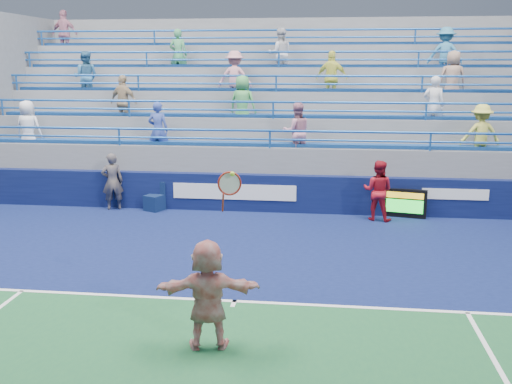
# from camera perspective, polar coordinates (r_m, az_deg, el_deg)

# --- Properties ---
(ground) EXTENTS (120.00, 120.00, 0.00)m
(ground) POSITION_cam_1_polar(r_m,az_deg,el_deg) (10.59, -2.16, -10.96)
(ground) COLOR #333538
(sponsor_wall) EXTENTS (18.00, 0.32, 1.10)m
(sponsor_wall) POSITION_cam_1_polar(r_m,az_deg,el_deg) (16.56, 1.32, -0.13)
(sponsor_wall) COLOR #0A113A
(sponsor_wall) RESTS_ON ground
(bleacher_stand) EXTENTS (18.00, 5.60, 6.13)m
(bleacher_stand) POSITION_cam_1_polar(r_m,az_deg,el_deg) (20.08, 2.35, 5.05)
(bleacher_stand) COLOR slate
(bleacher_stand) RESTS_ON ground
(serve_speed_board) EXTENTS (1.19, 0.36, 0.82)m
(serve_speed_board) POSITION_cam_1_polar(r_m,az_deg,el_deg) (16.48, 14.66, -1.11)
(serve_speed_board) COLOR black
(serve_speed_board) RESTS_ON ground
(judge_chair) EXTENTS (0.62, 0.64, 0.84)m
(judge_chair) POSITION_cam_1_polar(r_m,az_deg,el_deg) (17.01, -10.11, -0.95)
(judge_chair) COLOR #0D1D42
(judge_chair) RESTS_ON ground
(tennis_player) EXTENTS (1.66, 0.75, 2.77)m
(tennis_player) POSITION_cam_1_polar(r_m,az_deg,el_deg) (8.73, -4.84, -10.16)
(tennis_player) COLOR silver
(tennis_player) RESTS_ON ground
(line_judge) EXTENTS (0.73, 0.61, 1.70)m
(line_judge) POSITION_cam_1_polar(r_m,az_deg,el_deg) (17.25, -14.16, 1.02)
(line_judge) COLOR #131B35
(line_judge) RESTS_ON ground
(ball_girl) EXTENTS (0.96, 0.84, 1.68)m
(ball_girl) POSITION_cam_1_polar(r_m,az_deg,el_deg) (15.95, 12.09, 0.13)
(ball_girl) COLOR #A51220
(ball_girl) RESTS_ON ground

